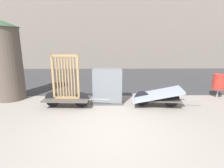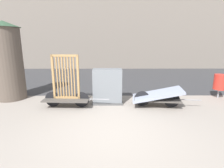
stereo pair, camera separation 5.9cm
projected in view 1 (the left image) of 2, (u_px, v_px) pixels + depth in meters
ground_plane at (113, 133)px, 4.40m from camera, size 60.00×60.00×0.00m
road_strip at (111, 78)px, 11.42m from camera, size 56.00×8.04×0.01m
building_facade at (110, 14)px, 16.17m from camera, size 48.00×4.00×9.65m
bike_cart_with_bedframe at (67, 91)px, 6.06m from camera, size 2.29×0.83×1.84m
bike_cart_with_mattress at (157, 96)px, 6.16m from camera, size 2.38×1.15×0.69m
utility_cabinet at (107, 88)px, 6.45m from camera, size 1.11×0.57×1.29m
trash_bin at (219, 82)px, 7.08m from camera, size 0.46×0.46×0.98m
advertising_column at (7, 61)px, 6.75m from camera, size 1.24×1.24×3.02m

